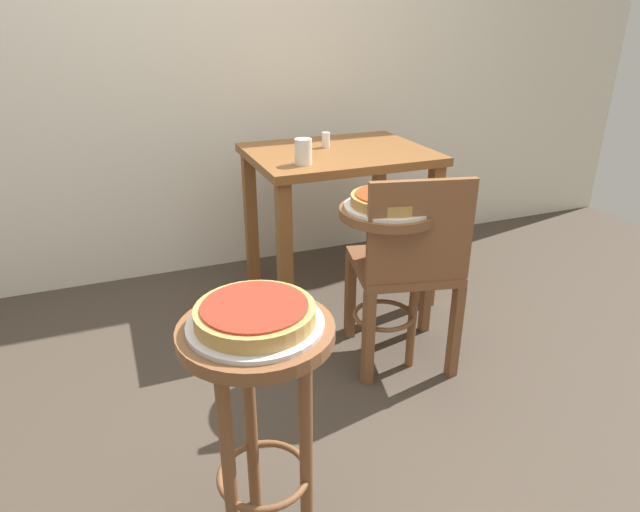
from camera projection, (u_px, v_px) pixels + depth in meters
name	position (u px, v px, depth m)	size (l,w,h in m)	color
ground_plane	(290.00, 446.00, 1.95)	(6.00, 6.00, 0.00)	#42382D
stool_foreground	(259.00, 389.00, 1.41)	(0.38, 0.38, 0.71)	brown
serving_plate_foreground	(256.00, 324.00, 1.33)	(0.33, 0.33, 0.01)	silver
pizza_foreground	(255.00, 314.00, 1.32)	(0.29, 0.29, 0.05)	tan
stool_middle	(387.00, 252.00, 2.20)	(0.38, 0.38, 0.71)	brown
serving_plate_middle	(389.00, 206.00, 2.13)	(0.35, 0.35, 0.01)	white
pizza_middle	(390.00, 199.00, 2.11)	(0.30, 0.30, 0.05)	#B78442
dining_table	(338.00, 178.00, 2.75)	(0.86, 0.68, 0.78)	brown
cup_near_edge	(303.00, 152.00, 2.43)	(0.08, 0.08, 0.11)	silver
condiment_shaker	(326.00, 140.00, 2.74)	(0.04, 0.04, 0.07)	white
wooden_chair	(408.00, 265.00, 2.23)	(0.48, 0.48, 0.85)	brown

